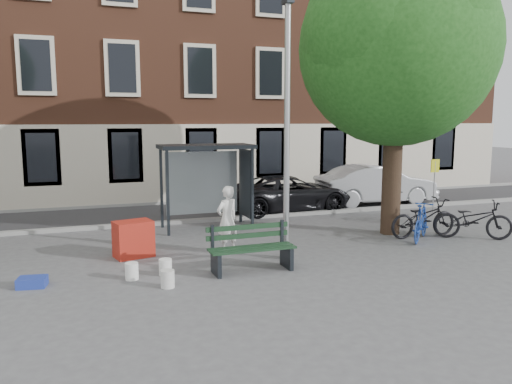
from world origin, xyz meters
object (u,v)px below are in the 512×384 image
object	(u,v)px
painter	(227,220)
bike_b	(421,222)
lamppost	(287,145)
bench	(251,250)
bike_c	(473,220)
bike_d	(394,205)
car_silver	(376,185)
car_dark	(289,193)
notice_sign	(435,175)
red_stand	(133,239)
bus_shelter	(218,167)
bike_a	(423,218)

from	to	relation	value
painter	bike_b	bearing A→B (deg)	151.30
lamppost	bike_b	distance (m)	4.89
painter	bench	xyz separation A→B (m)	(0.08, -1.65, -0.40)
bench	bike_c	size ratio (longest dim) A/B	0.93
bike_c	bike_d	distance (m)	3.18
painter	car_silver	bearing A→B (deg)	-169.15
bike_c	car_dark	size ratio (longest dim) A/B	0.44
notice_sign	bike_d	bearing A→B (deg)	179.34
lamppost	car_dark	bearing A→B (deg)	66.43
car_dark	car_silver	xyz separation A→B (m)	(3.90, 0.22, 0.13)
car_dark	red_stand	xyz separation A→B (m)	(-6.12, -4.61, -0.21)
lamppost	car_silver	xyz separation A→B (m)	(6.52, 6.22, -1.99)
bike_b	red_stand	xyz separation A→B (m)	(-7.81, 0.92, -0.08)
car_silver	bike_c	bearing A→B (deg)	177.23
bike_c	notice_sign	bearing A→B (deg)	10.60
car_dark	bench	bearing A→B (deg)	147.37
red_stand	car_silver	bearing A→B (deg)	25.73
bus_shelter	bench	bearing A→B (deg)	-96.09
painter	red_stand	distance (m)	2.37
lamppost	painter	xyz separation A→B (m)	(-1.20, 1.00, -1.92)
car_silver	bus_shelter	bearing A→B (deg)	110.25
lamppost	bike_c	world-z (taller)	lamppost
lamppost	bike_b	size ratio (longest dim) A/B	3.45
bench	car_dark	distance (m)	7.62
painter	bike_c	xyz separation A→B (m)	(7.03, -0.87, -0.31)
lamppost	bike_d	size ratio (longest dim) A/B	3.75
bike_a	bike_b	distance (m)	0.42
bike_a	notice_sign	world-z (taller)	notice_sign
bench	bike_d	size ratio (longest dim) A/B	1.20
bus_shelter	bike_b	size ratio (longest dim) A/B	1.61
bus_shelter	bench	size ratio (longest dim) A/B	1.45
bus_shelter	bike_a	world-z (taller)	bus_shelter
bike_c	painter	bearing A→B (deg)	113.84
bus_shelter	bike_d	bearing A→B (deg)	-7.86
bench	car_silver	xyz separation A→B (m)	(7.64, 6.87, 0.33)
bike_a	bike_d	size ratio (longest dim) A/B	1.32
lamppost	bike_c	size ratio (longest dim) A/B	2.89
bench	bike_a	distance (m)	5.90
bike_d	red_stand	bearing A→B (deg)	52.50
lamppost	notice_sign	distance (m)	7.85
bike_a	bike_c	distance (m)	1.37
bike_d	lamppost	bearing A→B (deg)	71.89
painter	bike_b	world-z (taller)	painter
bike_b	car_dark	distance (m)	5.78
bus_shelter	bike_b	bearing A→B (deg)	-36.44
car_dark	bike_c	bearing A→B (deg)	-154.59
bench	bike_c	bearing A→B (deg)	5.96
bike_a	bike_d	distance (m)	2.62
bike_c	bike_a	bearing A→B (deg)	93.24
car_dark	notice_sign	bearing A→B (deg)	-124.91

